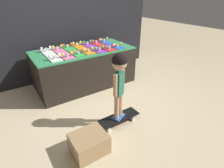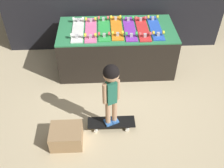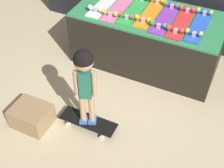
{
  "view_description": "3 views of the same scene",
  "coord_description": "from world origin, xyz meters",
  "px_view_note": "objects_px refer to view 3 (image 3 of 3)",
  "views": [
    {
      "loc": [
        -1.28,
        -2.33,
        1.63
      ],
      "look_at": [
        0.0,
        -0.41,
        0.4
      ],
      "focal_mm": 28.0,
      "sensor_mm": 36.0,
      "label": 1
    },
    {
      "loc": [
        -0.24,
        -3.01,
        2.71
      ],
      "look_at": [
        -0.11,
        -0.32,
        0.33
      ],
      "focal_mm": 42.0,
      "sensor_mm": 36.0,
      "label": 2
    },
    {
      "loc": [
        1.0,
        -2.61,
        2.61
      ],
      "look_at": [
        -0.05,
        -0.41,
        0.34
      ],
      "focal_mm": 50.0,
      "sensor_mm": 36.0,
      "label": 3
    }
  ],
  "objects_px": {
    "skateboard_purple_on_rack": "(165,17)",
    "skateboard_blue_on_rack": "(199,25)",
    "skateboard_orange_on_rack": "(151,12)",
    "skateboard_green_on_rack": "(135,9)",
    "storage_box": "(32,116)",
    "child": "(85,75)",
    "skateboard_on_floor": "(88,122)",
    "skateboard_red_on_rack": "(182,22)",
    "skateboard_white_on_rack": "(105,3)",
    "skateboard_pink_on_rack": "(119,7)"
  },
  "relations": [
    {
      "from": "skateboard_red_on_rack",
      "to": "skateboard_purple_on_rack",
      "type": "bearing_deg",
      "value": 176.23
    },
    {
      "from": "skateboard_white_on_rack",
      "to": "skateboard_on_floor",
      "type": "height_order",
      "value": "skateboard_white_on_rack"
    },
    {
      "from": "skateboard_green_on_rack",
      "to": "skateboard_pink_on_rack",
      "type": "bearing_deg",
      "value": -172.14
    },
    {
      "from": "skateboard_pink_on_rack",
      "to": "skateboard_on_floor",
      "type": "bearing_deg",
      "value": -79.16
    },
    {
      "from": "storage_box",
      "to": "skateboard_orange_on_rack",
      "type": "bearing_deg",
      "value": 65.76
    },
    {
      "from": "skateboard_pink_on_rack",
      "to": "skateboard_red_on_rack",
      "type": "height_order",
      "value": "same"
    },
    {
      "from": "skateboard_pink_on_rack",
      "to": "child",
      "type": "distance_m",
      "value": 1.32
    },
    {
      "from": "skateboard_on_floor",
      "to": "storage_box",
      "type": "relative_size",
      "value": 1.58
    },
    {
      "from": "skateboard_green_on_rack",
      "to": "skateboard_on_floor",
      "type": "bearing_deg",
      "value": -87.75
    },
    {
      "from": "skateboard_purple_on_rack",
      "to": "skateboard_orange_on_rack",
      "type": "bearing_deg",
      "value": 169.41
    },
    {
      "from": "skateboard_purple_on_rack",
      "to": "skateboard_blue_on_rack",
      "type": "bearing_deg",
      "value": 1.56
    },
    {
      "from": "skateboard_purple_on_rack",
      "to": "child",
      "type": "distance_m",
      "value": 1.35
    },
    {
      "from": "skateboard_white_on_rack",
      "to": "skateboard_red_on_rack",
      "type": "relative_size",
      "value": 1.0
    },
    {
      "from": "skateboard_white_on_rack",
      "to": "skateboard_purple_on_rack",
      "type": "xyz_separation_m",
      "value": [
        0.79,
        -0.0,
        0.0
      ]
    },
    {
      "from": "skateboard_pink_on_rack",
      "to": "child",
      "type": "bearing_deg",
      "value": -79.16
    },
    {
      "from": "skateboard_pink_on_rack",
      "to": "skateboard_red_on_rack",
      "type": "bearing_deg",
      "value": -0.4
    },
    {
      "from": "skateboard_on_floor",
      "to": "storage_box",
      "type": "bearing_deg",
      "value": -158.62
    },
    {
      "from": "skateboard_white_on_rack",
      "to": "skateboard_green_on_rack",
      "type": "distance_m",
      "value": 0.39
    },
    {
      "from": "skateboard_orange_on_rack",
      "to": "skateboard_pink_on_rack",
      "type": "bearing_deg",
      "value": -173.58
    },
    {
      "from": "skateboard_green_on_rack",
      "to": "storage_box",
      "type": "bearing_deg",
      "value": -108.16
    },
    {
      "from": "skateboard_pink_on_rack",
      "to": "skateboard_purple_on_rack",
      "type": "relative_size",
      "value": 1.0
    },
    {
      "from": "skateboard_red_on_rack",
      "to": "child",
      "type": "xyz_separation_m",
      "value": [
        -0.54,
        -1.3,
        0.02
      ]
    },
    {
      "from": "skateboard_orange_on_rack",
      "to": "skateboard_blue_on_rack",
      "type": "bearing_deg",
      "value": -2.53
    },
    {
      "from": "skateboard_purple_on_rack",
      "to": "skateboard_on_floor",
      "type": "bearing_deg",
      "value": -104.62
    },
    {
      "from": "child",
      "to": "skateboard_on_floor",
      "type": "bearing_deg",
      "value": -22.65
    },
    {
      "from": "skateboard_green_on_rack",
      "to": "child",
      "type": "distance_m",
      "value": 1.33
    },
    {
      "from": "skateboard_pink_on_rack",
      "to": "skateboard_orange_on_rack",
      "type": "height_order",
      "value": "same"
    },
    {
      "from": "skateboard_white_on_rack",
      "to": "skateboard_purple_on_rack",
      "type": "height_order",
      "value": "same"
    },
    {
      "from": "skateboard_blue_on_rack",
      "to": "skateboard_purple_on_rack",
      "type": "bearing_deg",
      "value": -178.44
    },
    {
      "from": "skateboard_red_on_rack",
      "to": "skateboard_on_floor",
      "type": "xyz_separation_m",
      "value": [
        -0.54,
        -1.3,
        -0.64
      ]
    },
    {
      "from": "skateboard_pink_on_rack",
      "to": "skateboard_on_floor",
      "type": "height_order",
      "value": "skateboard_pink_on_rack"
    },
    {
      "from": "skateboard_green_on_rack",
      "to": "storage_box",
      "type": "height_order",
      "value": "skateboard_green_on_rack"
    },
    {
      "from": "skateboard_pink_on_rack",
      "to": "child",
      "type": "xyz_separation_m",
      "value": [
        0.25,
        -1.3,
        0.02
      ]
    },
    {
      "from": "child",
      "to": "storage_box",
      "type": "distance_m",
      "value": 0.86
    },
    {
      "from": "skateboard_green_on_rack",
      "to": "storage_box",
      "type": "distance_m",
      "value": 1.74
    },
    {
      "from": "skateboard_blue_on_rack",
      "to": "storage_box",
      "type": "xyz_separation_m",
      "value": [
        -1.29,
        -1.54,
        -0.6
      ]
    },
    {
      "from": "child",
      "to": "skateboard_red_on_rack",
      "type": "bearing_deg",
      "value": 44.8
    },
    {
      "from": "skateboard_orange_on_rack",
      "to": "skateboard_red_on_rack",
      "type": "height_order",
      "value": "same"
    },
    {
      "from": "skateboard_orange_on_rack",
      "to": "skateboard_blue_on_rack",
      "type": "xyz_separation_m",
      "value": [
        0.59,
        -0.03,
        0.0
      ]
    },
    {
      "from": "skateboard_on_floor",
      "to": "skateboard_red_on_rack",
      "type": "bearing_deg",
      "value": 67.45
    },
    {
      "from": "skateboard_green_on_rack",
      "to": "skateboard_red_on_rack",
      "type": "height_order",
      "value": "same"
    },
    {
      "from": "skateboard_orange_on_rack",
      "to": "skateboard_on_floor",
      "type": "bearing_deg",
      "value": -96.13
    },
    {
      "from": "child",
      "to": "skateboard_blue_on_rack",
      "type": "bearing_deg",
      "value": 38.23
    },
    {
      "from": "skateboard_purple_on_rack",
      "to": "skateboard_pink_on_rack",
      "type": "bearing_deg",
      "value": -179.27
    },
    {
      "from": "skateboard_white_on_rack",
      "to": "child",
      "type": "relative_size",
      "value": 0.8
    },
    {
      "from": "skateboard_pink_on_rack",
      "to": "skateboard_orange_on_rack",
      "type": "distance_m",
      "value": 0.4
    },
    {
      "from": "skateboard_red_on_rack",
      "to": "skateboard_blue_on_rack",
      "type": "bearing_deg",
      "value": 6.86
    },
    {
      "from": "skateboard_on_floor",
      "to": "storage_box",
      "type": "height_order",
      "value": "storage_box"
    },
    {
      "from": "skateboard_green_on_rack",
      "to": "child",
      "type": "height_order",
      "value": "child"
    },
    {
      "from": "skateboard_white_on_rack",
      "to": "skateboard_pink_on_rack",
      "type": "bearing_deg",
      "value": -3.64
    }
  ]
}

